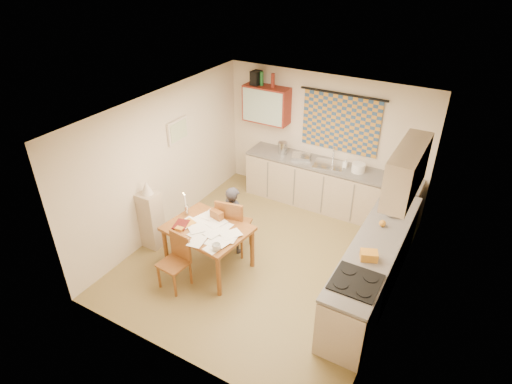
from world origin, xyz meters
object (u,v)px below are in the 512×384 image
Objects in this scene: stove at (352,309)px; shelf_stand at (151,220)px; chair_far at (234,234)px; counter_back at (328,187)px; person at (234,220)px; dining_table at (209,247)px; counter_right at (373,267)px.

stove is 3.55m from shelf_stand.
chair_far is (-2.27, 0.78, -0.15)m from stove.
person is at bearing -113.09° from counter_back.
stove is 0.71× the size of dining_table.
stove is 2.41m from person.
counter_right is 2.44× the size of person.
counter_right is 2.50m from dining_table.
stove is 0.91× the size of chair_far.
stove reaches higher than counter_back.
person is (-0.01, 0.01, 0.28)m from chair_far.
stove is at bearing 1.25° from dining_table.
person is at bearing 160.85° from stove.
counter_right is at bearing -52.47° from counter_back.
counter_back reaches higher than dining_table.
counter_back is 2.19m from person.
chair_far is 0.85× the size of person.
counter_back is 3.26× the size of shelf_stand.
person reaches higher than shelf_stand.
stove reaches higher than counter_right.
dining_table is 0.57m from chair_far.
counter_right is 2.86× the size of chair_far.
dining_table is (-0.97, -2.57, -0.07)m from counter_back.
shelf_stand is at bearing -168.27° from counter_right.
chair_far reaches higher than counter_back.
shelf_stand is at bearing 13.31° from chair_far.
dining_table is (-2.39, 0.23, -0.09)m from stove.
counter_back is at bearing 116.85° from stove.
chair_far is 0.28m from person.
dining_table is 1.09× the size of person.
counter_back is 2.73× the size of person.
counter_back is 3.52× the size of stove.
shelf_stand is (-1.27, -0.57, -0.10)m from person.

